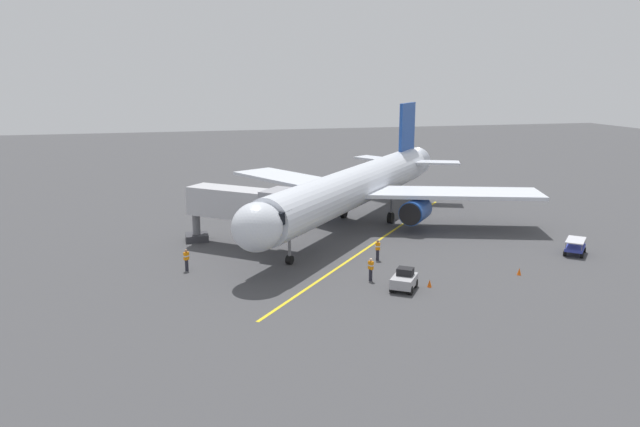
# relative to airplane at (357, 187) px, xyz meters

# --- Properties ---
(ground_plane) EXTENTS (220.00, 220.00, 0.00)m
(ground_plane) POSITION_rel_airplane_xyz_m (-0.89, -0.06, -4.00)
(ground_plane) COLOR #424244
(apron_lead_in_line) EXTENTS (25.90, 30.79, 0.01)m
(apron_lead_in_line) POSITION_rel_airplane_xyz_m (0.18, 6.22, -4.00)
(apron_lead_in_line) COLOR yellow
(apron_lead_in_line) RESTS_ON ground
(airplane) EXTENTS (32.20, 33.71, 11.50)m
(airplane) POSITION_rel_airplane_xyz_m (0.00, 0.00, 0.00)
(airplane) COLOR silver
(airplane) RESTS_ON ground
(jet_bridge) EXTENTS (9.99, 8.91, 5.40)m
(jet_bridge) POSITION_rel_airplane_xyz_m (11.36, 5.19, -0.24)
(jet_bridge) COLOR #B7B7BC
(jet_bridge) RESTS_ON ground
(ground_crew_marshaller) EXTENTS (0.47, 0.45, 1.71)m
(ground_crew_marshaller) POSITION_rel_airplane_xyz_m (16.87, 10.32, -3.12)
(ground_crew_marshaller) COLOR #23232D
(ground_crew_marshaller) RESTS_ON ground
(ground_crew_wing_walker) EXTENTS (0.40, 0.47, 1.71)m
(ground_crew_wing_walker) POSITION_rel_airplane_xyz_m (3.89, 15.93, -3.12)
(ground_crew_wing_walker) COLOR #23232D
(ground_crew_wing_walker) RESTS_ON ground
(ground_crew_loader) EXTENTS (0.45, 0.35, 1.71)m
(ground_crew_loader) POSITION_rel_airplane_xyz_m (1.74, 11.29, -3.12)
(ground_crew_loader) COLOR #23232D
(ground_crew_loader) RESTS_ON ground
(tug_near_nose) EXTENTS (2.55, 2.74, 1.50)m
(tug_near_nose) POSITION_rel_airplane_xyz_m (2.22, 18.28, -3.30)
(tug_near_nose) COLOR #9E9EA3
(tug_near_nose) RESTS_ON ground
(baggage_cart_portside) EXTENTS (2.79, 2.86, 1.27)m
(baggage_cart_portside) POSITION_rel_airplane_xyz_m (-14.91, 13.66, -3.35)
(baggage_cart_portside) COLOR #2D3899
(baggage_cart_portside) RESTS_ON ground
(safety_cone_nose_left) EXTENTS (0.32, 0.32, 0.55)m
(safety_cone_nose_left) POSITION_rel_airplane_xyz_m (0.26, 18.23, -3.73)
(safety_cone_nose_left) COLOR #F2590F
(safety_cone_nose_left) RESTS_ON ground
(safety_cone_nose_right) EXTENTS (0.32, 0.32, 0.55)m
(safety_cone_nose_right) POSITION_rel_airplane_xyz_m (-7.39, 17.39, -3.73)
(safety_cone_nose_right) COLOR #F2590F
(safety_cone_nose_right) RESTS_ON ground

